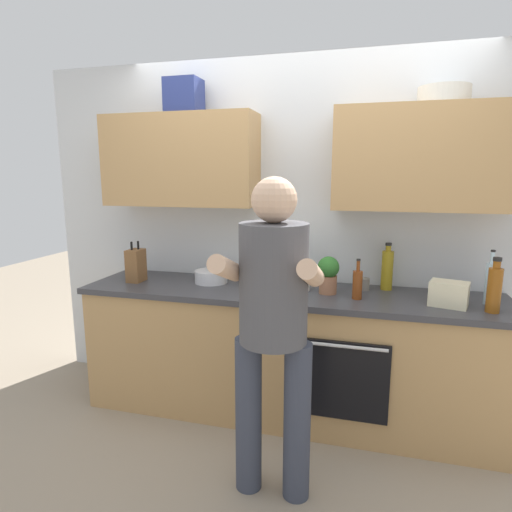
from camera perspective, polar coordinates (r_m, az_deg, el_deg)
ground_plane at (r=3.28m, az=3.94°, el=-19.99°), size 12.00×12.00×0.00m
back_wall_unit at (r=3.09m, az=5.29°, el=7.36°), size 4.00×0.38×2.50m
counter at (r=3.07m, az=4.07°, el=-12.75°), size 2.84×0.67×0.90m
person_standing at (r=2.15m, az=2.28°, el=-7.99°), size 0.49×0.45×1.67m
bottle_soda at (r=2.90m, az=4.02°, el=-2.16°), size 0.05×0.05×0.30m
bottle_oil at (r=3.05m, az=17.06°, el=-1.70°), size 0.08×0.08×0.32m
bottle_water at (r=2.95m, az=28.69°, el=-3.10°), size 0.06×0.06×0.33m
bottle_vinegar at (r=2.78m, az=13.34°, el=-3.64°), size 0.06×0.06×0.26m
bottle_syrup at (r=2.79m, az=29.14°, el=-3.80°), size 0.08×0.08×0.32m
cup_coffee at (r=2.94m, az=6.41°, el=-3.68°), size 0.08×0.08×0.09m
cup_stoneware at (r=3.02m, az=14.11°, el=-3.64°), size 0.08×0.08×0.08m
mixing_bowl at (r=3.14m, az=-5.99°, el=-2.73°), size 0.24×0.24×0.09m
knife_block at (r=3.27m, az=-15.69°, el=-1.21°), size 0.10×0.14×0.30m
potted_herb at (r=2.86m, az=9.59°, el=-2.31°), size 0.14×0.14×0.25m
grocery_bag_rice at (r=2.82m, az=24.28°, el=-4.62°), size 0.25×0.20×0.15m
grocery_bag_bread at (r=3.04m, az=0.26°, el=-2.54°), size 0.23×0.21×0.15m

